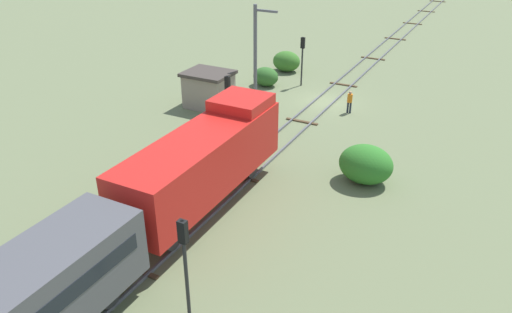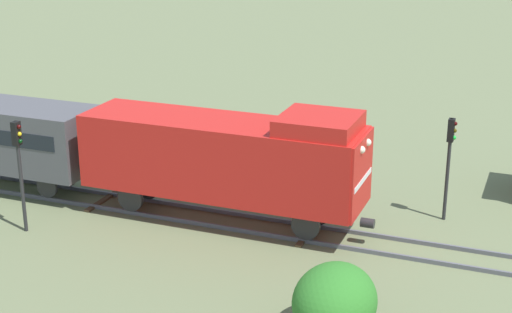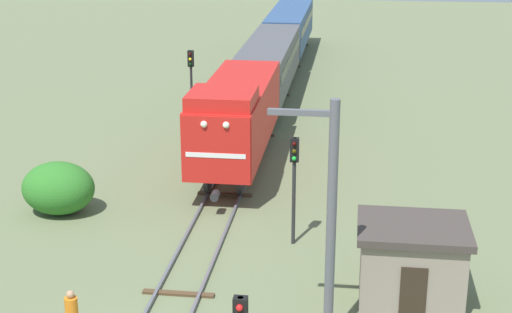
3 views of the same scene
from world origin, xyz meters
name	(u,v)px [view 2 (image 2 of 3)]	position (x,y,z in m)	size (l,w,h in m)	color
locomotive	(227,156)	(0.00, 16.96, 2.77)	(2.90, 11.60, 4.60)	red
traffic_signal_mid	(450,150)	(3.40, 9.03, 2.90)	(0.32, 0.34, 4.17)	#262628
traffic_signal_far	(19,156)	(-3.60, 23.84, 3.04)	(0.32, 0.34, 4.38)	#262628
bush_mid	(335,302)	(-6.42, 10.76, 1.09)	(3.00, 2.46, 2.18)	#2E7426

